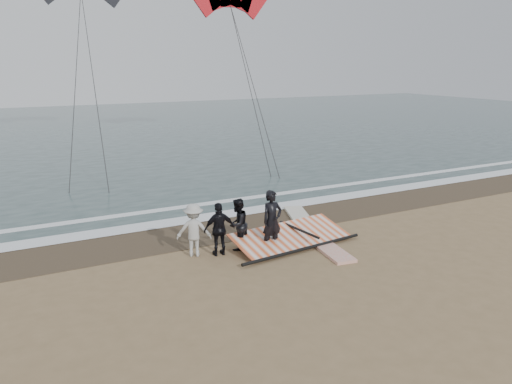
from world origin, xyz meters
The scene contains 11 objects.
ground centered at (0.00, 0.00, 0.00)m, with size 120.00×120.00×0.00m, color #8C704C.
sea centered at (0.00, 33.00, 0.01)m, with size 120.00×54.00×0.02m, color #233838.
wet_sand centered at (0.00, 4.50, 0.01)m, with size 120.00×2.80×0.01m, color #4C3D2B.
foam_near centered at (0.00, 5.90, 0.03)m, with size 120.00×0.90×0.01m, color white.
foam_far centered at (0.00, 7.60, 0.03)m, with size 120.00×0.45×0.01m, color white.
man_main centered at (-1.15, 1.89, 0.95)m, with size 0.69×0.46×1.91m, color black.
board_white centered at (0.41, 1.04, 0.05)m, with size 0.66×2.35×0.09m, color silver.
board_cream centered at (1.34, 4.19, 0.05)m, with size 0.70×2.64×0.11m, color beige.
trio_cluster centered at (-2.82, 2.44, 0.81)m, with size 2.50×1.07×1.64m.
sail_rig centered at (-0.45, 2.17, 0.20)m, with size 4.50×2.16×0.51m.
kite_red centered at (6.38, 21.10, 9.65)m, with size 6.39×5.62×14.63m.
Camera 1 is at (-8.32, -10.80, 5.67)m, focal length 35.00 mm.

